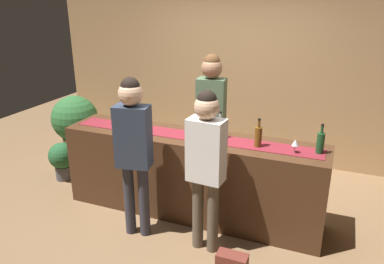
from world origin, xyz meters
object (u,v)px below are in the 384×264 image
object	(u,v)px
wine_bottle_amber	(258,136)
potted_plant_small	(62,158)
bartender	(211,109)
customer_sipping	(206,157)
wine_bottle_green	(320,143)
potted_plant_tall	(75,124)
customer_browsing	(133,142)
wine_bottle_clear	(220,128)
wine_glass_near_customer	(135,118)
wine_glass_mid_counter	(295,143)

from	to	relation	value
wine_bottle_amber	potted_plant_small	size ratio (longest dim) A/B	0.57
bartender	customer_sipping	size ratio (longest dim) A/B	1.08
wine_bottle_amber	wine_bottle_green	bearing A→B (deg)	5.28
wine_bottle_green	potted_plant_tall	world-z (taller)	wine_bottle_green
customer_browsing	bartender	bearing A→B (deg)	61.08
potted_plant_small	wine_bottle_amber	bearing A→B (deg)	-3.40
wine_bottle_green	customer_sipping	size ratio (longest dim) A/B	0.19
wine_bottle_green	customer_browsing	size ratio (longest dim) A/B	0.18
wine_bottle_clear	bartender	distance (m)	0.60
wine_bottle_green	potted_plant_tall	bearing A→B (deg)	168.26
wine_glass_near_customer	customer_browsing	distance (m)	0.75
bartender	customer_browsing	bearing A→B (deg)	66.57
wine_glass_mid_counter	wine_glass_near_customer	bearing A→B (deg)	176.37
wine_bottle_amber	wine_glass_near_customer	xyz separation A→B (m)	(-1.48, 0.09, -0.01)
wine_bottle_clear	wine_glass_near_customer	world-z (taller)	wine_bottle_clear
wine_bottle_amber	wine_glass_mid_counter	xyz separation A→B (m)	(0.37, -0.03, -0.01)
customer_sipping	wine_bottle_green	bearing A→B (deg)	35.85
bartender	customer_sipping	bearing A→B (deg)	102.31
customer_sipping	customer_browsing	size ratio (longest dim) A/B	0.96
wine_glass_near_customer	wine_glass_mid_counter	xyz separation A→B (m)	(1.85, -0.12, 0.00)
wine_bottle_amber	potted_plant_small	bearing A→B (deg)	176.60
wine_bottle_green	potted_plant_small	distance (m)	3.38
wine_bottle_amber	potted_plant_small	xyz separation A→B (m)	(-2.70, 0.16, -0.76)
wine_glass_near_customer	customer_sipping	world-z (taller)	customer_sipping
customer_sipping	wine_glass_near_customer	bearing A→B (deg)	154.79
potted_plant_tall	wine_glass_near_customer	bearing A→B (deg)	-25.65
wine_glass_near_customer	bartender	size ratio (longest dim) A/B	0.08
wine_bottle_amber	bartender	bearing A→B (deg)	139.52
wine_glass_near_customer	customer_browsing	xyz separation A→B (m)	(0.37, -0.65, -0.01)
wine_glass_near_customer	wine_glass_mid_counter	size ratio (longest dim) A/B	1.00
potted_plant_tall	wine_bottle_green	bearing A→B (deg)	-11.74
wine_glass_mid_counter	customer_sipping	world-z (taller)	customer_sipping
customer_sipping	potted_plant_small	size ratio (longest dim) A/B	3.08
wine_bottle_amber	wine_bottle_clear	bearing A→B (deg)	168.44
customer_browsing	potted_plant_small	xyz separation A→B (m)	(-1.58, 0.73, -0.74)
wine_glass_mid_counter	bartender	bearing A→B (deg)	149.46
wine_glass_near_customer	potted_plant_tall	size ratio (longest dim) A/B	0.14
bartender	potted_plant_small	size ratio (longest dim) A/B	3.34
wine_glass_near_customer	potted_plant_small	xyz separation A→B (m)	(-1.22, 0.07, -0.75)
wine_glass_mid_counter	customer_browsing	bearing A→B (deg)	-160.07
wine_bottle_clear	customer_sipping	xyz separation A→B (m)	(0.07, -0.63, -0.07)
wine_bottle_amber	customer_sipping	bearing A→B (deg)	-124.03
wine_bottle_green	wine_glass_mid_counter	bearing A→B (deg)	-159.79
wine_bottle_clear	wine_bottle_green	size ratio (longest dim) A/B	1.00
bartender	customer_browsing	world-z (taller)	bartender
customer_sipping	wine_bottle_amber	bearing A→B (deg)	60.07
wine_glass_near_customer	potted_plant_tall	world-z (taller)	wine_glass_near_customer
wine_bottle_clear	wine_bottle_amber	size ratio (longest dim) A/B	1.00
wine_bottle_clear	customer_browsing	size ratio (longest dim) A/B	0.18
wine_bottle_clear	potted_plant_small	distance (m)	2.39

